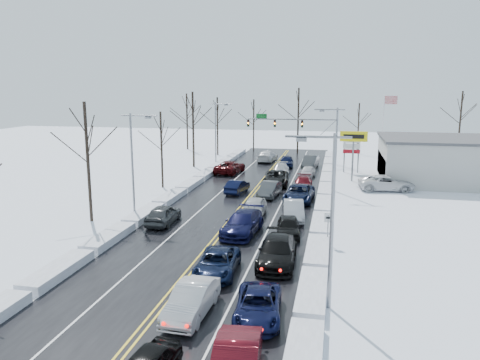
% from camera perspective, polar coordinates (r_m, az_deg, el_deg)
% --- Properties ---
extents(ground, '(160.00, 160.00, 0.00)m').
position_cam_1_polar(ground, '(43.13, -0.12, -3.71)').
color(ground, silver).
rests_on(ground, ground).
extents(road_surface, '(14.00, 84.00, 0.01)m').
position_cam_1_polar(road_surface, '(45.02, 0.41, -3.05)').
color(road_surface, black).
rests_on(road_surface, ground).
extents(snow_bank_left, '(1.53, 72.00, 0.59)m').
position_cam_1_polar(snow_bank_left, '(47.07, -8.71, -2.56)').
color(snow_bank_left, silver).
rests_on(snow_bank_left, ground).
extents(snow_bank_right, '(1.53, 72.00, 0.59)m').
position_cam_1_polar(snow_bank_right, '(44.20, 10.13, -3.51)').
color(snow_bank_right, silver).
rests_on(snow_bank_right, ground).
extents(traffic_signal_mast, '(13.28, 0.39, 8.00)m').
position_cam_1_polar(traffic_signal_mast, '(69.17, 7.53, 6.49)').
color(traffic_signal_mast, slate).
rests_on(traffic_signal_mast, ground).
extents(tires_plus_sign, '(3.20, 0.34, 6.00)m').
position_cam_1_polar(tires_plus_sign, '(57.12, 13.68, 4.78)').
color(tires_plus_sign, slate).
rests_on(tires_plus_sign, ground).
extents(used_vehicles_sign, '(2.20, 0.22, 4.65)m').
position_cam_1_polar(used_vehicles_sign, '(63.27, 13.45, 3.87)').
color(used_vehicles_sign, slate).
rests_on(used_vehicles_sign, ground).
extents(speed_limit_sign, '(0.55, 0.09, 2.35)m').
position_cam_1_polar(speed_limit_sign, '(34.12, 10.69, -5.13)').
color(speed_limit_sign, slate).
rests_on(speed_limit_sign, ground).
extents(flagpole, '(1.87, 1.20, 10.00)m').
position_cam_1_polar(flagpole, '(71.25, 17.17, 6.59)').
color(flagpole, silver).
rests_on(flagpole, ground).
extents(dealership_building, '(20.40, 12.40, 5.30)m').
position_cam_1_polar(dealership_building, '(61.33, 26.20, 2.16)').
color(dealership_building, '#A1A29D').
rests_on(dealership_building, ground).
extents(streetlight_se, '(3.20, 0.25, 9.00)m').
position_cam_1_polar(streetlight_se, '(23.50, 10.70, -3.34)').
color(streetlight_se, slate).
rests_on(streetlight_se, ground).
extents(streetlight_ne, '(3.20, 0.25, 9.00)m').
position_cam_1_polar(streetlight_ne, '(51.09, 11.41, 4.50)').
color(streetlight_ne, slate).
rests_on(streetlight_ne, ground).
extents(streetlight_sw, '(3.20, 0.25, 9.00)m').
position_cam_1_polar(streetlight_sw, '(40.88, -12.77, 2.78)').
color(streetlight_sw, slate).
rests_on(streetlight_sw, ground).
extents(streetlight_nw, '(3.20, 0.25, 9.00)m').
position_cam_1_polar(streetlight_nw, '(67.18, -2.84, 6.29)').
color(streetlight_nw, slate).
rests_on(streetlight_nw, ground).
extents(tree_left_b, '(4.00, 4.00, 10.00)m').
position_cam_1_polar(tree_left_b, '(40.37, -18.21, 4.79)').
color(tree_left_b, '#2D231C').
rests_on(tree_left_b, ground).
extents(tree_left_c, '(3.40, 3.40, 8.50)m').
position_cam_1_polar(tree_left_c, '(52.62, -9.59, 5.44)').
color(tree_left_c, '#2D231C').
rests_on(tree_left_c, ground).
extents(tree_left_d, '(4.20, 4.20, 10.50)m').
position_cam_1_polar(tree_left_d, '(65.92, -5.76, 7.91)').
color(tree_left_d, '#2D231C').
rests_on(tree_left_d, ground).
extents(tree_left_e, '(3.80, 3.80, 9.50)m').
position_cam_1_polar(tree_left_e, '(77.37, -2.78, 7.93)').
color(tree_left_e, '#2D231C').
rests_on(tree_left_e, ground).
extents(tree_far_a, '(4.00, 4.00, 10.00)m').
position_cam_1_polar(tree_far_a, '(85.13, -6.50, 8.42)').
color(tree_far_a, '#2D231C').
rests_on(tree_far_a, ground).
extents(tree_far_b, '(3.60, 3.60, 9.00)m').
position_cam_1_polar(tree_far_b, '(83.19, 1.68, 7.94)').
color(tree_far_b, '#2D231C').
rests_on(tree_far_b, ground).
extents(tree_far_c, '(4.40, 4.40, 11.00)m').
position_cam_1_polar(tree_far_c, '(80.11, 7.14, 8.73)').
color(tree_far_c, '#2D231C').
rests_on(tree_far_c, ground).
extents(tree_far_d, '(3.40, 3.40, 8.50)m').
position_cam_1_polar(tree_far_d, '(81.50, 14.28, 7.28)').
color(tree_far_d, '#2D231C').
rests_on(tree_far_d, ground).
extents(tree_far_e, '(4.20, 4.20, 10.50)m').
position_cam_1_polar(tree_far_e, '(84.11, 25.35, 7.62)').
color(tree_far_e, '#2D231C').
rests_on(tree_far_e, ground).
extents(queued_car_1, '(1.84, 4.82, 1.57)m').
position_cam_1_polar(queued_car_1, '(24.36, -5.91, -16.05)').
color(queued_car_1, silver).
rests_on(queued_car_1, ground).
extents(queued_car_2, '(2.65, 5.21, 1.41)m').
position_cam_1_polar(queued_car_2, '(29.01, -2.78, -11.35)').
color(queued_car_2, black).
rests_on(queued_car_2, ground).
extents(queued_car_3, '(2.83, 6.03, 1.70)m').
position_cam_1_polar(queued_car_3, '(36.40, 0.30, -6.56)').
color(queued_car_3, black).
rests_on(queued_car_3, ground).
extents(queued_car_4, '(2.03, 4.79, 1.62)m').
position_cam_1_polar(queued_car_4, '(41.12, 1.71, -4.46)').
color(queued_car_4, '#BABABC').
rests_on(queued_car_4, ground).
extents(queued_car_5, '(2.09, 4.80, 1.53)m').
position_cam_1_polar(queued_car_5, '(48.57, 3.60, -2.01)').
color(queued_car_5, '#3B3E40').
rests_on(queued_car_5, ground).
extents(queued_car_6, '(3.13, 6.12, 1.65)m').
position_cam_1_polar(queued_car_6, '(54.26, 4.38, -0.61)').
color(queued_car_6, black).
rests_on(queued_car_6, ground).
extents(queued_car_7, '(2.51, 5.13, 1.44)m').
position_cam_1_polar(queued_car_7, '(60.47, 5.02, 0.62)').
color(queued_car_7, '#A7A9AF').
rests_on(queued_car_7, ground).
extents(queued_car_8, '(2.17, 4.80, 1.60)m').
position_cam_1_polar(queued_car_8, '(66.69, 5.67, 1.61)').
color(queued_car_8, black).
rests_on(queued_car_8, ground).
extents(queued_car_10, '(2.71, 5.03, 1.34)m').
position_cam_1_polar(queued_car_10, '(23.97, 2.21, -16.47)').
color(queued_car_10, black).
rests_on(queued_car_10, ground).
extents(queued_car_11, '(2.54, 5.85, 1.68)m').
position_cam_1_polar(queued_car_11, '(30.58, 4.54, -10.16)').
color(queued_car_11, black).
rests_on(queued_car_11, ground).
extents(queued_car_12, '(2.22, 4.46, 1.46)m').
position_cam_1_polar(queued_car_12, '(36.15, 5.89, -6.75)').
color(queued_car_12, black).
rests_on(queued_car_12, ground).
extents(queued_car_13, '(2.30, 5.01, 1.59)m').
position_cam_1_polar(queued_car_13, '(40.53, 6.52, -4.77)').
color(queued_car_13, '#A6A8AE').
rests_on(queued_car_13, ground).
extents(queued_car_14, '(2.98, 5.94, 1.61)m').
position_cam_1_polar(queued_car_14, '(46.79, 7.20, -2.59)').
color(queued_car_14, black).
rests_on(queued_car_14, ground).
extents(queued_car_15, '(2.01, 4.73, 1.36)m').
position_cam_1_polar(queued_car_15, '(52.53, 7.69, -1.07)').
color(queued_car_15, '#500A11').
rests_on(queued_car_15, ground).
extents(queued_car_16, '(2.01, 4.19, 1.38)m').
position_cam_1_polar(queued_car_16, '(59.32, 8.20, 0.34)').
color(queued_car_16, '#BBBBBD').
rests_on(queued_car_16, ground).
extents(queued_car_17, '(2.32, 5.35, 1.71)m').
position_cam_1_polar(queued_car_17, '(66.31, 8.57, 1.48)').
color(queued_car_17, '#3A3D3F').
rests_on(queued_car_17, ground).
extents(oncoming_car_0, '(2.05, 4.46, 1.42)m').
position_cam_1_polar(oncoming_car_0, '(50.06, -0.34, -1.59)').
color(oncoming_car_0, black).
rests_on(oncoming_car_0, ground).
extents(oncoming_car_1, '(3.50, 6.25, 1.65)m').
position_cam_1_polar(oncoming_car_1, '(61.54, -1.23, 0.85)').
color(oncoming_car_1, '#43080B').
rests_on(oncoming_car_1, ground).
extents(oncoming_car_2, '(2.80, 5.89, 1.66)m').
position_cam_1_polar(oncoming_car_2, '(71.33, 3.34, 2.28)').
color(oncoming_car_2, silver).
rests_on(oncoming_car_2, ground).
extents(oncoming_car_3, '(1.97, 4.78, 1.62)m').
position_cam_1_polar(oncoming_car_3, '(39.51, -9.29, -5.27)').
color(oncoming_car_3, '#383B3D').
rests_on(oncoming_car_3, ground).
extents(parked_car_0, '(6.26, 3.41, 1.67)m').
position_cam_1_polar(parked_car_0, '(53.73, 17.39, -1.22)').
color(parked_car_0, silver).
rests_on(parked_car_0, ground).
extents(parked_car_1, '(2.22, 5.08, 1.45)m').
position_cam_1_polar(parked_car_1, '(58.65, 19.90, -0.36)').
color(parked_car_1, '#3B3D3F').
rests_on(parked_car_1, ground).
extents(parked_car_2, '(1.71, 3.94, 1.32)m').
position_cam_1_polar(parked_car_2, '(62.82, 17.62, 0.53)').
color(parked_car_2, black).
rests_on(parked_car_2, ground).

